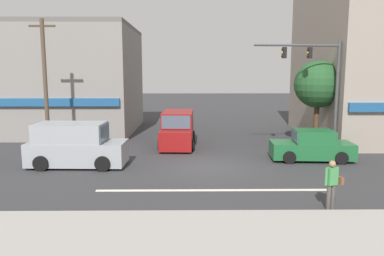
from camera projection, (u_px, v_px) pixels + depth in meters
ground_plane at (208, 167)px, 17.91m from camera, size 120.00×120.00×0.00m
lane_marking_stripe at (212, 190)px, 14.45m from camera, size 9.00×0.24×0.01m
sidewalk_curb at (225, 249)px, 9.49m from camera, size 40.00×5.00×0.16m
building_left_block at (69, 79)px, 28.49m from camera, size 10.05×10.24×7.87m
street_tree at (318, 85)px, 22.62m from camera, size 2.86×2.86×5.20m
utility_pole_near_left at (45, 85)px, 20.43m from camera, size 1.40×0.22×7.34m
traffic_light_mast at (321, 78)px, 20.76m from camera, size 4.88×0.58×6.20m
van_crossing_center at (76, 146)px, 17.96m from camera, size 4.66×2.15×2.11m
van_waiting_far at (178, 130)px, 22.87m from camera, size 2.18×4.67×2.11m
sedan_parked_curbside at (312, 147)px, 19.25m from camera, size 4.20×2.09×1.58m
pedestrian_foreground_with_bag at (332, 182)px, 12.31m from camera, size 0.68×0.42×1.67m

